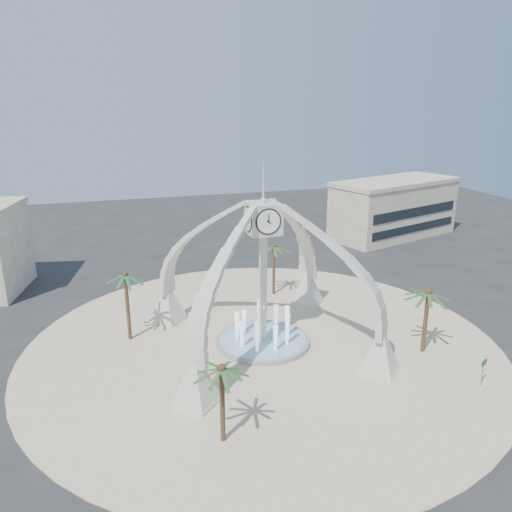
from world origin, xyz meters
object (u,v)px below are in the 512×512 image
object	(u,v)px
palm_south	(222,369)
palm_west	(125,276)
palm_east	(429,293)
palm_north	(274,247)
street_sign	(484,366)
clock_tower	(263,272)
fountain	(263,340)

from	to	relation	value
palm_south	palm_west	bearing A→B (deg)	106.19
palm_east	palm_north	distance (m)	17.49
street_sign	palm_east	bearing A→B (deg)	75.08
palm_north	palm_south	size ratio (longest dim) A/B	1.06
palm_east	palm_west	bearing A→B (deg)	157.68
palm_east	palm_west	size ratio (longest dim) A/B	0.90
palm_west	street_sign	bearing A→B (deg)	-32.47
palm_east	palm_west	xyz separation A→B (m)	(-23.07, 9.47, 0.67)
clock_tower	fountain	world-z (taller)	clock_tower
palm_south	fountain	bearing A→B (deg)	61.25
palm_south	street_sign	xyz separation A→B (m)	(19.45, 0.36, -3.32)
fountain	street_sign	size ratio (longest dim) A/B	3.50
clock_tower	palm_east	size ratio (longest dim) A/B	2.99
palm_east	palm_north	bearing A→B (deg)	115.84
palm_east	palm_south	distance (m)	19.53
fountain	palm_east	distance (m)	14.22
palm_east	palm_west	distance (m)	24.95
fountain	palm_south	size ratio (longest dim) A/B	1.41
palm_north	palm_west	bearing A→B (deg)	-157.91
clock_tower	palm_south	bearing A→B (deg)	-118.75
street_sign	palm_north	bearing A→B (deg)	87.66
palm_east	palm_south	bearing A→B (deg)	-161.60
palm_east	palm_south	xyz separation A→B (m)	(-18.53, -6.16, -0.26)
palm_north	palm_south	bearing A→B (deg)	-116.46
fountain	palm_west	distance (m)	12.89
palm_west	palm_south	world-z (taller)	palm_west
palm_west	street_sign	size ratio (longest dim) A/B	2.91
palm_west	palm_north	bearing A→B (deg)	22.09
palm_west	palm_north	xyz separation A→B (m)	(15.44, 6.27, -0.59)
palm_east	clock_tower	bearing A→B (deg)	156.68
clock_tower	palm_west	xyz separation A→B (m)	(-10.82, 4.19, -0.60)
clock_tower	fountain	xyz separation A→B (m)	(0.00, 0.00, -6.20)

